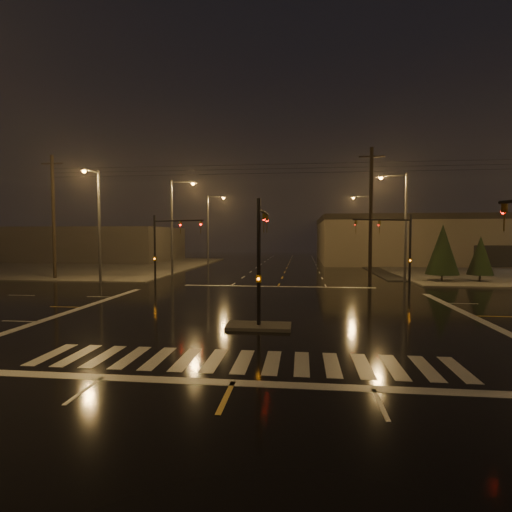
{
  "coord_description": "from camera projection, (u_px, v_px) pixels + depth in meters",
  "views": [
    {
      "loc": [
        1.99,
        -22.27,
        4.31
      ],
      "look_at": [
        -0.89,
        2.63,
        3.0
      ],
      "focal_mm": 28.0,
      "sensor_mm": 36.0,
      "label": 1
    }
  ],
  "objects": [
    {
      "name": "streetlight_4",
      "position": [
        367.0,
        225.0,
        56.67
      ],
      "size": [
        2.77,
        0.32,
        10.0
      ],
      "color": "#38383A",
      "rests_on": "ground"
    },
    {
      "name": "signal_mast_median",
      "position": [
        261.0,
        247.0,
        19.3
      ],
      "size": [
        0.25,
        4.59,
        6.0
      ],
      "color": "black",
      "rests_on": "ground"
    },
    {
      "name": "stop_bar_near",
      "position": [
        233.0,
        383.0,
        11.64
      ],
      "size": [
        16.0,
        0.5,
        0.01
      ],
      "primitive_type": "cube",
      "color": "beige",
      "rests_on": "ground"
    },
    {
      "name": "conifer_1",
      "position": [
        480.0,
        255.0,
        36.34
      ],
      "size": [
        2.25,
        2.25,
        4.22
      ],
      "color": "black",
      "rests_on": "ground"
    },
    {
      "name": "ground",
      "position": [
        266.0,
        311.0,
        22.55
      ],
      "size": [
        140.0,
        140.0,
        0.0
      ],
      "primitive_type": "plane",
      "color": "black",
      "rests_on": "ground"
    },
    {
      "name": "signal_mast_nw",
      "position": [
        165.0,
        241.0,
        33.49
      ],
      "size": [
        4.84,
        1.86,
        6.0
      ],
      "color": "black",
      "rests_on": "ground"
    },
    {
      "name": "utility_pole_1",
      "position": [
        371.0,
        215.0,
        35.2
      ],
      "size": [
        2.2,
        0.32,
        12.0
      ],
      "color": "black",
      "rests_on": "ground"
    },
    {
      "name": "conifer_0",
      "position": [
        443.0,
        249.0,
        36.68
      ],
      "size": [
        2.94,
        2.94,
        5.3
      ],
      "color": "black",
      "rests_on": "ground"
    },
    {
      "name": "stop_bar_far",
      "position": [
        278.0,
        286.0,
        33.46
      ],
      "size": [
        16.0,
        0.5,
        0.01
      ],
      "primitive_type": "cube",
      "color": "beige",
      "rests_on": "ground"
    },
    {
      "name": "streetlight_2",
      "position": [
        210.0,
        225.0,
        57.26
      ],
      "size": [
        2.77,
        0.32,
        10.0
      ],
      "color": "#38383A",
      "rests_on": "ground"
    },
    {
      "name": "signal_mast_ne",
      "position": [
        398.0,
        242.0,
        31.31
      ],
      "size": [
        4.84,
        1.86,
        6.0
      ],
      "color": "black",
      "rests_on": "ground"
    },
    {
      "name": "streetlight_3",
      "position": [
        402.0,
        219.0,
        36.83
      ],
      "size": [
        2.77,
        0.32,
        10.0
      ],
      "color": "#38383A",
      "rests_on": "ground"
    },
    {
      "name": "streetlight_5",
      "position": [
        97.0,
        218.0,
        35.18
      ],
      "size": [
        0.32,
        2.77,
        10.0
      ],
      "color": "#38383A",
      "rests_on": "ground"
    },
    {
      "name": "retail_building",
      "position": [
        509.0,
        238.0,
        63.95
      ],
      "size": [
        60.2,
        28.3,
        7.2
      ],
      "color": "#776F55",
      "rests_on": "ground"
    },
    {
      "name": "median_island",
      "position": [
        259.0,
        326.0,
        18.58
      ],
      "size": [
        3.0,
        1.6,
        0.15
      ],
      "primitive_type": "cube",
      "color": "#44423D",
      "rests_on": "ground"
    },
    {
      "name": "sidewalk_nw",
      "position": [
        72.0,
        266.0,
        55.75
      ],
      "size": [
        36.0,
        36.0,
        0.12
      ],
      "primitive_type": "cube",
      "color": "#44423D",
      "rests_on": "ground"
    },
    {
      "name": "utility_pole_0",
      "position": [
        53.0,
        216.0,
        38.64
      ],
      "size": [
        2.2,
        0.32,
        12.0
      ],
      "color": "black",
      "rests_on": "ground"
    },
    {
      "name": "streetlight_1",
      "position": [
        175.0,
        221.0,
        41.38
      ],
      "size": [
        2.77,
        0.32,
        10.0
      ],
      "color": "#38383A",
      "rests_on": "ground"
    },
    {
      "name": "crosswalk",
      "position": [
        243.0,
        361.0,
        13.62
      ],
      "size": [
        15.0,
        2.6,
        0.01
      ],
      "primitive_type": "cube",
      "color": "beige",
      "rests_on": "ground"
    },
    {
      "name": "commercial_block",
      "position": [
        84.0,
        244.0,
        68.08
      ],
      "size": [
        30.0,
        18.0,
        5.6
      ],
      "primitive_type": "cube",
      "color": "#3F3A38",
      "rests_on": "ground"
    }
  ]
}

